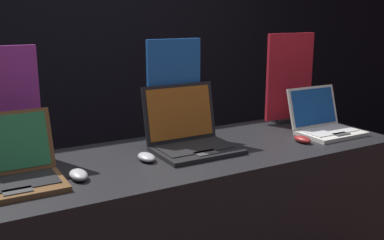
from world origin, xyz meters
The scene contains 9 objects.
wall_back centered at (0.00, 1.91, 1.40)m, with size 8.00×0.05×2.80m.
laptop_front centered at (-0.80, 0.32, 0.99)m, with size 0.36×0.32×0.26m.
mouse_front centered at (-0.57, 0.25, 0.95)m, with size 0.07×0.12×0.04m.
laptop_middle centered at (0.00, 0.38, 1.00)m, with size 0.38×0.34×0.29m.
mouse_middle centered at (-0.25, 0.32, 0.94)m, with size 0.07×0.11×0.03m.
promo_stand_middle centered at (0.00, 0.54, 1.17)m, with size 0.28×0.07×0.51m.
laptop_back centered at (0.77, 0.28, 0.98)m, with size 0.33×0.29×0.23m.
mouse_back centered at (0.54, 0.20, 0.94)m, with size 0.06×0.11×0.03m.
promo_stand_back centered at (0.77, 0.57, 1.18)m, with size 0.33×0.07×0.52m.
Camera 1 is at (-1.00, -1.39, 1.56)m, focal length 42.00 mm.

